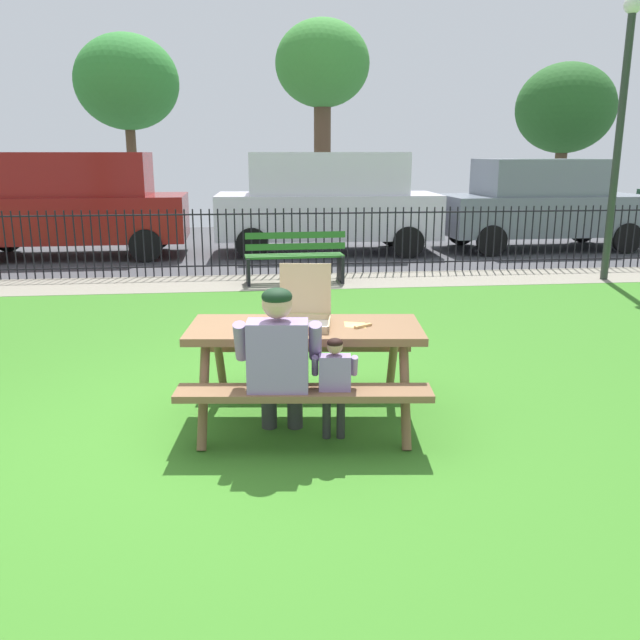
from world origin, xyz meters
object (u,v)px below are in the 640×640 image
(pizza_box_open, at_px, (304,311))
(parked_car_right, at_px, (327,200))
(parked_car_far_right, at_px, (542,203))
(lamp_post_walkway, at_px, (621,114))
(child_at_table, at_px, (334,380))
(parked_car_center, at_px, (69,203))
(adult_at_table, at_px, (279,359))
(far_tree_midleft, at_px, (127,83))
(far_tree_midright, at_px, (565,109))
(pizza_slice_on_table, at_px, (357,324))
(far_tree_center, at_px, (322,68))
(picnic_table_foreground, at_px, (305,347))
(park_bench_center, at_px, (295,258))

(pizza_box_open, xyz_separation_m, parked_car_right, (1.29, 8.95, 0.22))
(parked_car_far_right, bearing_deg, parked_car_right, 179.99)
(parked_car_far_right, bearing_deg, lamp_post_walkway, -97.20)
(child_at_table, bearing_deg, parked_car_center, 113.28)
(adult_at_table, relative_size, far_tree_midleft, 0.22)
(child_at_table, relative_size, far_tree_midright, 0.17)
(lamp_post_walkway, xyz_separation_m, parked_car_far_right, (0.45, 3.57, -1.66))
(lamp_post_walkway, height_order, parked_car_center, lamp_post_walkway)
(pizza_slice_on_table, bearing_deg, far_tree_center, 84.34)
(parked_car_center, relative_size, parked_car_far_right, 1.04)
(picnic_table_foreground, bearing_deg, far_tree_midright, 58.61)
(far_tree_midleft, bearing_deg, far_tree_midright, 0.00)
(pizza_box_open, bearing_deg, pizza_slice_on_table, -10.16)
(child_at_table, height_order, parked_car_center, parked_car_center)
(parked_car_center, bearing_deg, adult_at_table, -68.58)
(far_tree_midleft, xyz_separation_m, far_tree_midright, (13.50, 0.00, -0.64))
(park_bench_center, distance_m, far_tree_midright, 14.25)
(far_tree_midleft, bearing_deg, parked_car_far_right, -35.51)
(pizza_box_open, distance_m, far_tree_center, 16.45)
(adult_at_table, relative_size, far_tree_midright, 0.25)
(far_tree_midleft, bearing_deg, parked_car_center, -91.51)
(picnic_table_foreground, relative_size, parked_car_center, 0.42)
(pizza_slice_on_table, xyz_separation_m, parked_car_center, (-4.35, 9.02, 0.32))
(lamp_post_walkway, bearing_deg, park_bench_center, 177.34)
(pizza_box_open, relative_size, adult_at_table, 0.41)
(parked_car_right, distance_m, far_tree_midright, 11.19)
(park_bench_center, relative_size, parked_car_right, 0.35)
(lamp_post_walkway, height_order, parked_car_far_right, lamp_post_walkway)
(picnic_table_foreground, height_order, far_tree_center, far_tree_center)
(far_tree_midleft, distance_m, far_tree_center, 5.77)
(picnic_table_foreground, relative_size, far_tree_midright, 0.40)
(lamp_post_walkway, xyz_separation_m, far_tree_midright, (4.19, 10.54, 0.74))
(picnic_table_foreground, distance_m, adult_at_table, 0.54)
(adult_at_table, xyz_separation_m, parked_car_far_right, (6.23, 9.47, 0.35))
(child_at_table, bearing_deg, pizza_box_open, 105.14)
(parked_car_right, xyz_separation_m, parked_car_far_right, (4.71, -0.00, -0.09))
(picnic_table_foreground, height_order, far_tree_midleft, far_tree_midleft)
(picnic_table_foreground, height_order, parked_car_right, parked_car_right)
(picnic_table_foreground, relative_size, far_tree_midleft, 0.36)
(far_tree_midright, bearing_deg, lamp_post_walkway, -111.67)
(lamp_post_walkway, bearing_deg, parked_car_center, 159.37)
(far_tree_midright, bearing_deg, park_bench_center, -132.37)
(park_bench_center, xyz_separation_m, far_tree_midleft, (-4.11, 10.30, 3.62))
(picnic_table_foreground, distance_m, park_bench_center, 5.67)
(pizza_box_open, distance_m, park_bench_center, 5.65)
(pizza_box_open, distance_m, adult_at_table, 0.61)
(far_tree_midright, bearing_deg, child_at_table, -120.12)
(pizza_box_open, distance_m, lamp_post_walkway, 7.93)
(parked_car_center, distance_m, far_tree_midright, 15.52)
(picnic_table_foreground, distance_m, pizza_box_open, 0.28)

